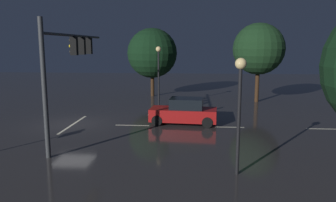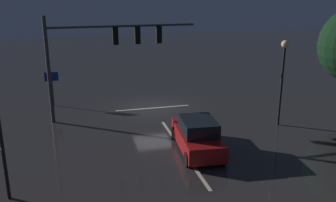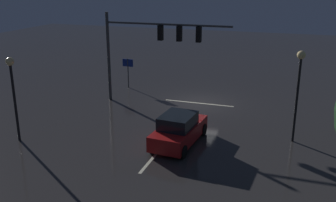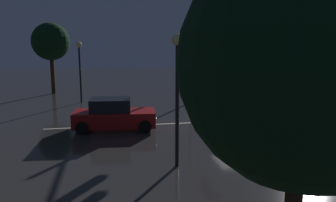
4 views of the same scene
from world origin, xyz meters
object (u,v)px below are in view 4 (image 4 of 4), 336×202
object	(u,v)px
traffic_signal_assembly	(204,44)
car_approaching	(114,115)
tree_left_far	(303,64)
tree_right_far	(51,42)
street_lamp_right_kerb	(80,60)
route_sign	(233,79)
street_lamp_left_kerb	(177,75)

from	to	relation	value
traffic_signal_assembly	car_approaching	xyz separation A→B (m)	(-3.81, 6.02, -3.71)
tree_left_far	tree_right_far	xyz separation A→B (m)	(25.16, 8.70, 0.27)
street_lamp_right_kerb	route_sign	bearing A→B (deg)	-96.11
car_approaching	street_lamp_right_kerb	xyz separation A→B (m)	(8.44, 2.36, 2.48)
street_lamp_right_kerb	tree_right_far	bearing A→B (deg)	29.59
street_lamp_right_kerb	traffic_signal_assembly	bearing A→B (deg)	-118.93
traffic_signal_assembly	tree_right_far	distance (m)	14.72
traffic_signal_assembly	street_lamp_left_kerb	size ratio (longest dim) A/B	1.77
route_sign	tree_left_far	world-z (taller)	tree_left_far
street_lamp_right_kerb	tree_left_far	world-z (taller)	tree_left_far
street_lamp_left_kerb	tree_left_far	bearing A→B (deg)	-168.12
street_lamp_right_kerb	tree_left_far	distance (m)	21.09
route_sign	tree_right_far	xyz separation A→B (m)	(6.20, 14.58, 2.84)
tree_left_far	tree_right_far	bearing A→B (deg)	19.07
route_sign	tree_left_far	distance (m)	20.02
street_lamp_left_kerb	car_approaching	bearing A→B (deg)	21.43
tree_left_far	tree_right_far	size ratio (longest dim) A/B	1.08
tree_right_far	traffic_signal_assembly	bearing A→B (deg)	-130.55
traffic_signal_assembly	street_lamp_left_kerb	xyz separation A→B (m)	(-9.61, 3.75, -1.01)
street_lamp_right_kerb	car_approaching	bearing A→B (deg)	-164.39
car_approaching	route_sign	xyz separation A→B (m)	(7.18, -9.42, 0.93)
street_lamp_right_kerb	route_sign	distance (m)	11.95
car_approaching	tree_left_far	xyz separation A→B (m)	(-11.78, -3.54, 3.51)
car_approaching	street_lamp_right_kerb	bearing A→B (deg)	15.61
car_approaching	tree_left_far	distance (m)	12.79
car_approaching	route_sign	bearing A→B (deg)	-52.69
traffic_signal_assembly	car_approaching	bearing A→B (deg)	122.29
car_approaching	street_lamp_left_kerb	xyz separation A→B (m)	(-5.80, -2.28, 2.70)
traffic_signal_assembly	car_approaching	size ratio (longest dim) A/B	1.97
car_approaching	route_sign	size ratio (longest dim) A/B	1.87
traffic_signal_assembly	tree_left_far	size ratio (longest dim) A/B	1.30
street_lamp_left_kerb	tree_right_far	xyz separation A→B (m)	(19.18, 7.44, 1.07)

